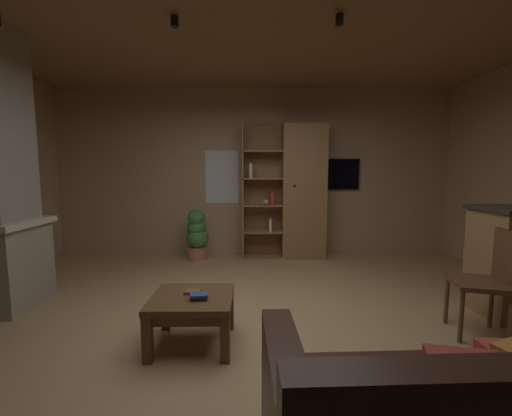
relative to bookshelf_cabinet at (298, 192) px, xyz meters
The scene contains 12 objects.
floor 2.82m from the bookshelf_cabinet, 106.03° to the right, with size 6.59×5.50×0.02m, color tan.
wall_back 0.84m from the bookshelf_cabinet, 159.25° to the left, with size 6.71×0.06×2.79m, color tan.
window_pane_back 1.31m from the bookshelf_cabinet, 169.24° to the left, with size 0.56×0.01×0.88m, color white.
bookshelf_cabinet is the anchor object (origin of this frame).
coffee_table 3.11m from the bookshelf_cabinet, 114.38° to the right, with size 0.65×0.60×0.41m.
table_book_0 3.04m from the bookshelf_cabinet, 114.85° to the right, with size 0.12×0.10×0.03m, color brown.
table_book_1 3.12m from the bookshelf_cabinet, 112.64° to the right, with size 0.14×0.10×0.02m, color #2D4C8C.
dining_chair 2.98m from the bookshelf_cabinet, 64.75° to the right, with size 0.51×0.51×0.92m.
potted_floor_plant 1.78m from the bookshelf_cabinet, behind, with size 0.35×0.35×0.82m.
wall_mounted_tv 0.70m from the bookshelf_cabinet, 19.47° to the left, with size 0.92×0.06×0.52m.
track_light_spot_1 3.14m from the bookshelf_cabinet, 122.62° to the right, with size 0.07×0.07×0.09m, color black.
track_light_spot_2 2.84m from the bookshelf_cabinet, 89.90° to the right, with size 0.07×0.07×0.09m, color black.
Camera 1 is at (-0.05, -2.77, 1.40)m, focal length 22.79 mm.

